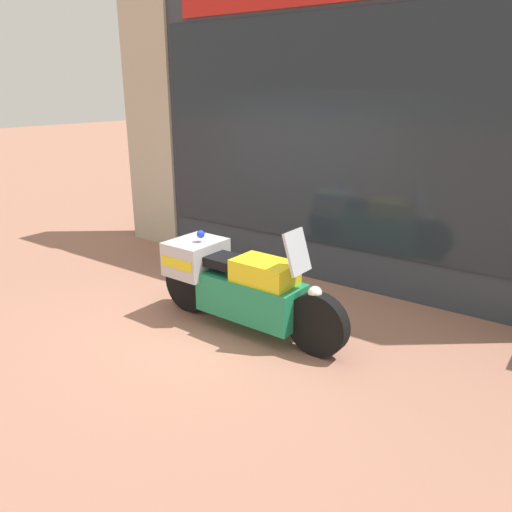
# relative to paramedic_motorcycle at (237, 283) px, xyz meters

# --- Properties ---
(ground_plane) EXTENTS (60.00, 60.00, 0.00)m
(ground_plane) POSITION_rel_paramedic_motorcycle_xyz_m (-0.25, -0.03, -0.51)
(ground_plane) COLOR #9E6B56
(shop_building) EXTENTS (6.71, 0.55, 3.83)m
(shop_building) POSITION_rel_paramedic_motorcycle_xyz_m (-0.71, 1.96, 1.41)
(shop_building) COLOR #333842
(shop_building) RESTS_ON ground
(window_display) EXTENTS (5.26, 0.30, 1.95)m
(window_display) POSITION_rel_paramedic_motorcycle_xyz_m (0.17, 2.00, -0.05)
(window_display) COLOR slate
(window_display) RESTS_ON ground
(paramedic_motorcycle) EXTENTS (2.39, 0.64, 1.23)m
(paramedic_motorcycle) POSITION_rel_paramedic_motorcycle_xyz_m (0.00, 0.00, 0.00)
(paramedic_motorcycle) COLOR black
(paramedic_motorcycle) RESTS_ON ground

